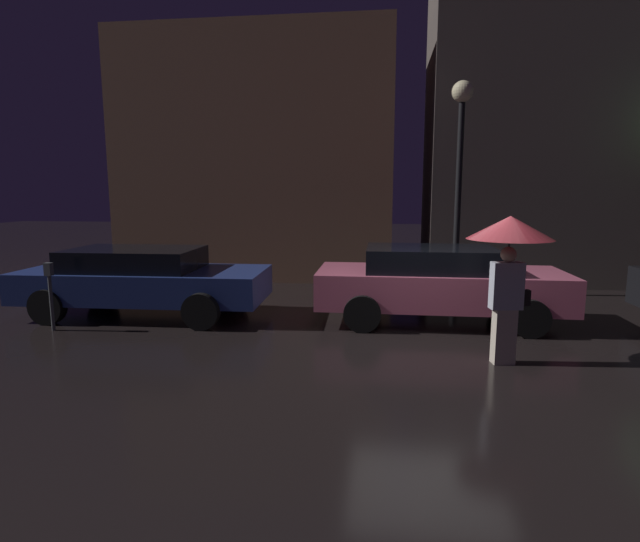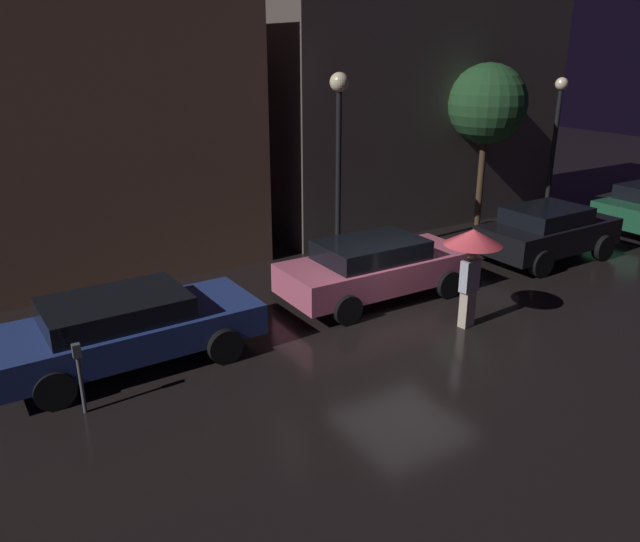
% 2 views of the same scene
% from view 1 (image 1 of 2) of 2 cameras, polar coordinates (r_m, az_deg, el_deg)
% --- Properties ---
extents(ground_plane, '(60.00, 60.00, 0.00)m').
position_cam_1_polar(ground_plane, '(8.11, 12.45, -8.23)').
color(ground_plane, black).
extents(building_facade_left, '(7.53, 3.00, 6.64)m').
position_cam_1_polar(building_facade_left, '(14.66, -6.97, 12.66)').
color(building_facade_left, '#8C664C').
rests_on(building_facade_left, ground).
extents(building_facade_right, '(9.98, 3.00, 7.85)m').
position_cam_1_polar(building_facade_right, '(15.58, 31.42, 13.46)').
color(building_facade_right, '#564C47').
rests_on(building_facade_right, ground).
extents(parked_car_blue, '(4.70, 2.01, 1.30)m').
position_cam_1_polar(parked_car_blue, '(10.24, -19.59, -0.87)').
color(parked_car_blue, navy).
rests_on(parked_car_blue, ground).
extents(parked_car_pink, '(4.43, 1.94, 1.38)m').
position_cam_1_polar(parked_car_pink, '(9.38, 13.27, -1.26)').
color(parked_car_pink, '#DB6684').
rests_on(parked_car_pink, ground).
extents(pedestrian_with_umbrella, '(1.14, 1.14, 2.06)m').
position_cam_1_polar(pedestrian_with_umbrella, '(7.21, 20.82, 2.88)').
color(pedestrian_with_umbrella, beige).
rests_on(pedestrian_with_umbrella, ground).
extents(parking_meter, '(0.12, 0.10, 1.19)m').
position_cam_1_polar(parking_meter, '(9.71, -28.46, -1.78)').
color(parking_meter, '#4C5154').
rests_on(parking_meter, ground).
extents(street_lamp_near, '(0.47, 0.47, 4.80)m').
position_cam_1_polar(street_lamp_near, '(11.95, 15.76, 14.09)').
color(street_lamp_near, black).
rests_on(street_lamp_near, ground).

